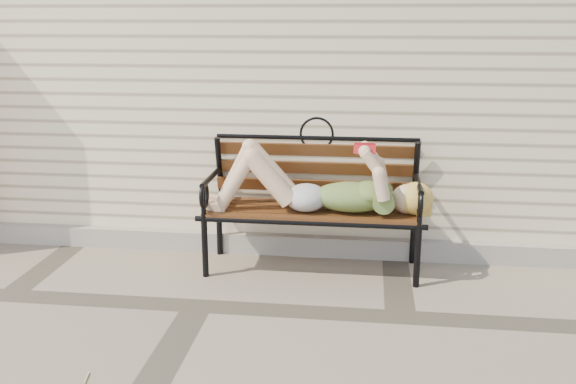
# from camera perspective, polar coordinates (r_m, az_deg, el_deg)

# --- Properties ---
(ground) EXTENTS (80.00, 80.00, 0.00)m
(ground) POSITION_cam_1_polar(r_m,az_deg,el_deg) (4.10, -8.01, -9.99)
(ground) COLOR gray
(ground) RESTS_ON ground
(house_wall) EXTENTS (8.00, 4.00, 3.00)m
(house_wall) POSITION_cam_1_polar(r_m,az_deg,el_deg) (6.65, -1.68, 13.26)
(house_wall) COLOR beige
(house_wall) RESTS_ON ground
(foundation_strip) EXTENTS (8.00, 0.10, 0.15)m
(foundation_strip) POSITION_cam_1_polar(r_m,az_deg,el_deg) (4.94, -5.15, -4.45)
(foundation_strip) COLOR #9F9890
(foundation_strip) RESTS_ON ground
(garden_bench) EXTENTS (1.63, 0.65, 1.06)m
(garden_bench) POSITION_cam_1_polar(r_m,az_deg,el_deg) (4.52, 2.30, 0.59)
(garden_bench) COLOR black
(garden_bench) RESTS_ON ground
(reading_woman) EXTENTS (1.54, 0.35, 0.48)m
(reading_woman) POSITION_cam_1_polar(r_m,az_deg,el_deg) (4.39, 2.33, 0.60)
(reading_woman) COLOR #093A41
(reading_woman) RESTS_ON ground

